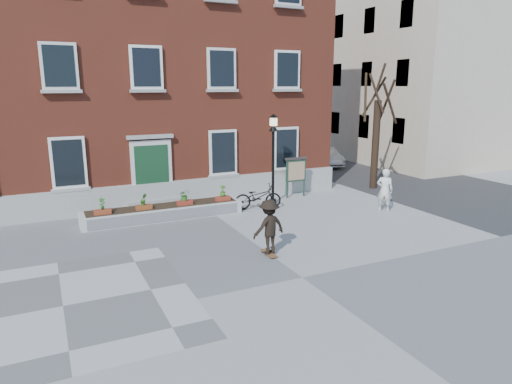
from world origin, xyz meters
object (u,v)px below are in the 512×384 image
skateboarder (269,227)px  bicycle (258,197)px  lamp_post (273,147)px  parked_car (324,156)px  notice_board (296,170)px  bystander (385,190)px

skateboarder → bicycle: bearing=67.9°
bicycle → lamp_post: bearing=-48.8°
parked_car → skateboarder: skateboarder is taller
skateboarder → parked_car: bearing=50.5°
notice_board → skateboarder: 7.66m
bystander → notice_board: (-2.04, 3.74, 0.36)m
parked_car → notice_board: bearing=-119.8°
lamp_post → skateboarder: bearing=-118.6°
bicycle → bystander: bearing=-106.0°
bicycle → notice_board: bearing=-51.8°
parked_car → bicycle: bearing=-125.2°
bystander → notice_board: notice_board is taller
bystander → parked_car: bearing=-64.7°
parked_car → notice_board: notice_board is taller
parked_car → bystander: (-3.95, -10.36, 0.27)m
bystander → notice_board: size_ratio=0.97×
parked_car → bystander: 11.09m
bicycle → skateboarder: (-2.03, -5.02, 0.39)m
bystander → lamp_post: size_ratio=0.46×
lamp_post → parked_car: bearing=44.0°
notice_board → parked_car: bearing=47.9°
bicycle → notice_board: 2.85m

